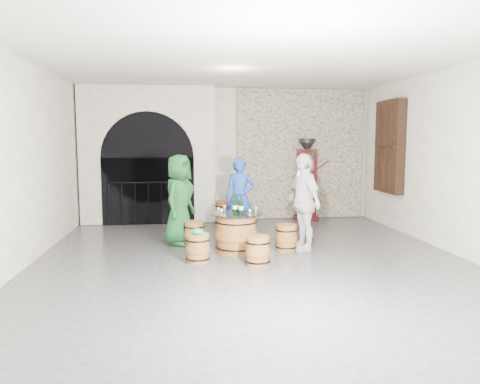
{
  "coord_description": "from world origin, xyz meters",
  "views": [
    {
      "loc": [
        -1.04,
        -7.09,
        1.94
      ],
      "look_at": [
        -0.11,
        0.67,
        1.05
      ],
      "focal_mm": 34.0,
      "sensor_mm": 36.0,
      "label": 1
    }
  ],
  "objects": [
    {
      "name": "ground",
      "position": [
        0.0,
        0.0,
        0.0
      ],
      "size": [
        8.0,
        8.0,
        0.0
      ],
      "primitive_type": "plane",
      "color": "#313133",
      "rests_on": "ground"
    },
    {
      "name": "wall_back",
      "position": [
        0.0,
        4.0,
        1.6
      ],
      "size": [
        8.0,
        0.0,
        8.0
      ],
      "primitive_type": "plane",
      "rotation": [
        1.57,
        0.0,
        0.0
      ],
      "color": "beige",
      "rests_on": "ground"
    },
    {
      "name": "wall_front",
      "position": [
        0.0,
        -4.0,
        1.6
      ],
      "size": [
        8.0,
        0.0,
        8.0
      ],
      "primitive_type": "plane",
      "rotation": [
        -1.57,
        0.0,
        0.0
      ],
      "color": "beige",
      "rests_on": "ground"
    },
    {
      "name": "wall_left",
      "position": [
        -3.5,
        0.0,
        1.6
      ],
      "size": [
        0.0,
        8.0,
        8.0
      ],
      "primitive_type": "plane",
      "rotation": [
        1.57,
        0.0,
        1.57
      ],
      "color": "beige",
      "rests_on": "ground"
    },
    {
      "name": "wall_right",
      "position": [
        3.5,
        0.0,
        1.6
      ],
      "size": [
        0.0,
        8.0,
        8.0
      ],
      "primitive_type": "plane",
      "rotation": [
        1.57,
        0.0,
        -1.57
      ],
      "color": "beige",
      "rests_on": "ground"
    },
    {
      "name": "ceiling",
      "position": [
        0.0,
        0.0,
        3.2
      ],
      "size": [
        8.0,
        8.0,
        0.0
      ],
      "primitive_type": "plane",
      "rotation": [
        3.14,
        0.0,
        0.0
      ],
      "color": "beige",
      "rests_on": "wall_back"
    },
    {
      "name": "stone_facing_panel",
      "position": [
        1.8,
        3.94,
        1.6
      ],
      "size": [
        3.2,
        0.12,
        3.18
      ],
      "primitive_type": "cube",
      "color": "tan",
      "rests_on": "ground"
    },
    {
      "name": "arched_opening",
      "position": [
        -1.9,
        3.74,
        1.58
      ],
      "size": [
        3.1,
        0.6,
        3.19
      ],
      "color": "beige",
      "rests_on": "ground"
    },
    {
      "name": "shuttered_window",
      "position": [
        3.38,
        2.4,
        1.8
      ],
      "size": [
        0.23,
        1.1,
        2.0
      ],
      "color": "black",
      "rests_on": "wall_right"
    },
    {
      "name": "barrel_table",
      "position": [
        -0.18,
        0.62,
        0.34
      ],
      "size": [
        0.89,
        0.89,
        0.69
      ],
      "color": "brown",
      "rests_on": "ground"
    },
    {
      "name": "barrel_stool_left",
      "position": [
        -0.9,
        1.16,
        0.23
      ],
      "size": [
        0.4,
        0.4,
        0.46
      ],
      "color": "brown",
      "rests_on": "ground"
    },
    {
      "name": "barrel_stool_far",
      "position": [
        -0.03,
        1.5,
        0.23
      ],
      "size": [
        0.4,
        0.4,
        0.46
      ],
      "color": "brown",
      "rests_on": "ground"
    },
    {
      "name": "barrel_stool_right",
      "position": [
        0.72,
        0.65,
        0.23
      ],
      "size": [
        0.4,
        0.4,
        0.46
      ],
      "color": "brown",
      "rests_on": "ground"
    },
    {
      "name": "barrel_stool_near_right",
      "position": [
        0.06,
        -0.25,
        0.23
      ],
      "size": [
        0.4,
        0.4,
        0.46
      ],
      "color": "brown",
      "rests_on": "ground"
    },
    {
      "name": "barrel_stool_near_left",
      "position": [
        -0.86,
        0.03,
        0.23
      ],
      "size": [
        0.4,
        0.4,
        0.46
      ],
      "color": "brown",
      "rests_on": "ground"
    },
    {
      "name": "green_cap",
      "position": [
        -0.86,
        0.03,
        0.5
      ],
      "size": [
        0.23,
        0.18,
        0.1
      ],
      "color": "#0D9453",
      "rests_on": "barrel_stool_near_left"
    },
    {
      "name": "person_green",
      "position": [
        -1.17,
        1.37,
        0.84
      ],
      "size": [
        0.84,
        0.97,
        1.68
      ],
      "primitive_type": "imported",
      "rotation": [
        0.0,
        0.0,
        1.11
      ],
      "color": "#12431C",
      "rests_on": "ground"
    },
    {
      "name": "person_blue",
      "position": [
        0.03,
        1.8,
        0.81
      ],
      "size": [
        0.65,
        0.5,
        1.61
      ],
      "primitive_type": "imported",
      "rotation": [
        0.0,
        0.0,
        -0.2
      ],
      "color": "navy",
      "rests_on": "ground"
    },
    {
      "name": "person_white",
      "position": [
        1.02,
        0.66,
        0.86
      ],
      "size": [
        0.66,
        1.08,
        1.72
      ],
      "primitive_type": "imported",
      "rotation": [
        0.0,
        0.0,
        -1.32
      ],
      "color": "silver",
      "rests_on": "ground"
    },
    {
      "name": "wine_bottle_left",
      "position": [
        -0.2,
        0.64,
        0.82
      ],
      "size": [
        0.08,
        0.08,
        0.32
      ],
      "color": "black",
      "rests_on": "barrel_table"
    },
    {
      "name": "wine_bottle_center",
      "position": [
        -0.11,
        0.53,
        0.82
      ],
      "size": [
        0.08,
        0.08,
        0.32
      ],
      "color": "black",
      "rests_on": "barrel_table"
    },
    {
      "name": "wine_bottle_right",
      "position": [
        -0.17,
        0.72,
        0.82
      ],
      "size": [
        0.08,
        0.08,
        0.32
      ],
      "color": "black",
      "rests_on": "barrel_table"
    },
    {
      "name": "tasting_glass_a",
      "position": [
        -0.45,
        0.49,
        0.74
      ],
      "size": [
        0.05,
        0.05,
        0.1
      ],
      "primitive_type": null,
      "color": "orange",
      "rests_on": "barrel_table"
    },
    {
      "name": "tasting_glass_b",
      "position": [
        0.17,
        0.65,
        0.74
      ],
      "size": [
        0.05,
        0.05,
        0.1
      ],
      "primitive_type": null,
      "color": "orange",
      "rests_on": "barrel_table"
    },
    {
      "name": "tasting_glass_c",
      "position": [
        -0.36,
        0.89,
        0.74
      ],
      "size": [
        0.05,
        0.05,
        0.1
      ],
      "primitive_type": null,
      "color": "orange",
      "rests_on": "barrel_table"
    },
    {
      "name": "tasting_glass_d",
      "position": [
        -0.07,
        0.79,
        0.74
      ],
      "size": [
        0.05,
        0.05,
        0.1
      ],
      "primitive_type": null,
      "color": "orange",
      "rests_on": "barrel_table"
    },
    {
      "name": "tasting_glass_e",
      "position": [
        0.03,
        0.41,
        0.74
      ],
      "size": [
        0.05,
        0.05,
        0.1
      ],
      "primitive_type": null,
      "color": "orange",
      "rests_on": "barrel_table"
    },
    {
      "name": "tasting_glass_f",
      "position": [
        -0.49,
        0.64,
        0.74
      ],
      "size": [
        0.05,
        0.05,
        0.1
      ],
      "primitive_type": null,
      "color": "orange",
      "rests_on": "barrel_table"
    },
    {
      "name": "side_barrel",
      "position": [
        -0.18,
        2.98,
        0.29
      ],
      "size": [
        0.44,
        0.44,
        0.59
      ],
      "rotation": [
        0.0,
        0.0,
        0.42
      ],
      "color": "brown",
      "rests_on": "ground"
    },
    {
      "name": "corking_press",
      "position": [
        1.86,
        3.58,
        1.15
      ],
      "size": [
        0.83,
        0.5,
        1.98
      ],
      "rotation": [
        0.0,
        0.0,
        -0.11
      ],
      "color": "#460B10",
      "rests_on": "ground"
    },
    {
      "name": "control_box",
      "position": [
        2.05,
        3.86,
        1.35
      ],
      "size": [
        0.18,
        0.1,
        0.22
      ],
      "primitive_type": "cube",
      "color": "silver",
      "rests_on": "wall_back"
    }
  ]
}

